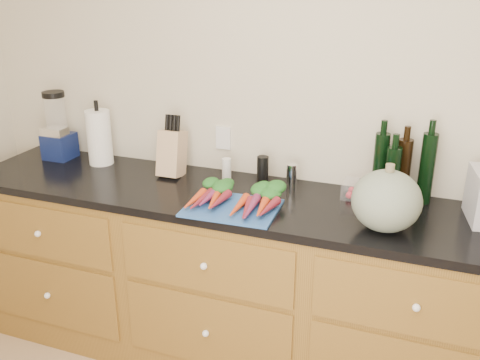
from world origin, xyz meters
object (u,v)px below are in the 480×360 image
at_px(carrots, 236,198).
at_px(blender_appliance, 57,129).
at_px(squash, 387,201).
at_px(knife_block, 172,153).
at_px(paper_towel, 99,137).
at_px(tomato_box, 360,190).
at_px(cutting_board, 232,208).

distance_m(carrots, blender_appliance, 1.21).
xyz_separation_m(squash, knife_block, (-1.11, 0.27, -0.01)).
xyz_separation_m(carrots, blender_appliance, (-1.17, 0.27, 0.13)).
bearing_deg(paper_towel, knife_block, -2.54).
bearing_deg(paper_towel, carrots, -16.86).
relative_size(blender_appliance, tomato_box, 2.39).
bearing_deg(cutting_board, blender_appliance, 164.80).
relative_size(carrots, paper_towel, 1.42).
bearing_deg(cutting_board, knife_block, 146.18).
bearing_deg(paper_towel, tomato_box, 0.40).
height_order(blender_appliance, tomato_box, blender_appliance).
relative_size(cutting_board, tomato_box, 2.56).
bearing_deg(blender_appliance, cutting_board, -15.20).
relative_size(carrots, tomato_box, 2.64).
bearing_deg(tomato_box, blender_appliance, -179.59).
distance_m(carrots, paper_towel, 0.95).
distance_m(cutting_board, blender_appliance, 1.22).
height_order(carrots, tomato_box, tomato_box).
bearing_deg(carrots, paper_towel, 163.14).
xyz_separation_m(blender_appliance, paper_towel, (0.27, 0.00, -0.02)).
height_order(squash, paper_towel, paper_towel).
xyz_separation_m(squash, blender_appliance, (-1.83, 0.29, 0.04)).
distance_m(carrots, tomato_box, 0.59).
relative_size(cutting_board, carrots, 0.97).
distance_m(squash, blender_appliance, 1.85).
bearing_deg(tomato_box, cutting_board, -147.44).
height_order(squash, blender_appliance, blender_appliance).
height_order(cutting_board, knife_block, knife_block).
height_order(paper_towel, knife_block, paper_towel).
xyz_separation_m(knife_block, tomato_box, (0.96, 0.03, -0.08)).
bearing_deg(cutting_board, squash, 2.70).
xyz_separation_m(carrots, squash, (0.66, -0.02, 0.09)).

